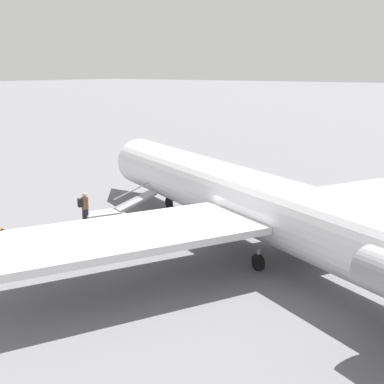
% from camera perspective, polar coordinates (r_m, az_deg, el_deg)
% --- Properties ---
extents(ground_plane, '(600.00, 600.00, 0.00)m').
position_cam_1_polar(ground_plane, '(24.73, 6.04, -5.96)').
color(ground_plane, slate).
extents(airplane_main, '(29.92, 23.45, 7.46)m').
position_cam_1_polar(airplane_main, '(23.31, 7.60, -1.46)').
color(airplane_main, silver).
rests_on(airplane_main, ground).
extents(boarding_stairs, '(2.60, 4.07, 1.81)m').
position_cam_1_polar(boarding_stairs, '(29.22, -8.86, -2.27)').
color(boarding_stairs, '#99999E').
rests_on(boarding_stairs, ground).
extents(passenger, '(0.46, 0.57, 1.74)m').
position_cam_1_polar(passenger, '(28.50, -11.41, -1.48)').
color(passenger, '#23232D').
rests_on(passenger, ground).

